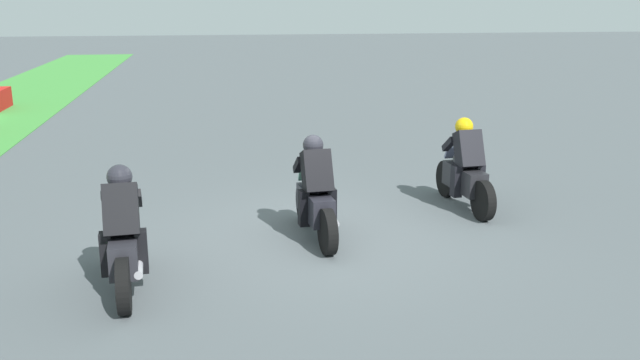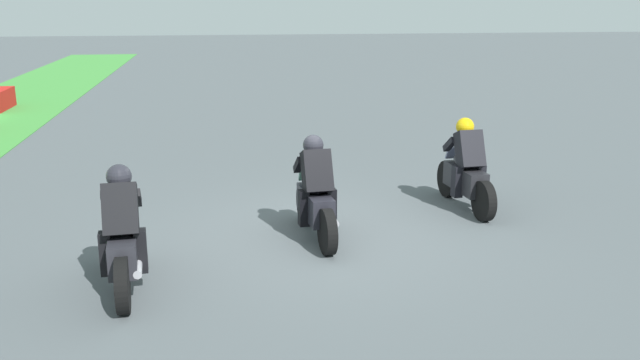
# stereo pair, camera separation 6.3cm
# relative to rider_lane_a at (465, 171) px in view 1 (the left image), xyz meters

# --- Properties ---
(ground_plane) EXTENTS (120.00, 120.00, 0.00)m
(ground_plane) POSITION_rel_rider_lane_a_xyz_m (-1.04, 2.58, -0.62)
(ground_plane) COLOR #4D5457
(rider_lane_a) EXTENTS (2.04, 0.55, 1.51)m
(rider_lane_a) POSITION_rel_rider_lane_a_xyz_m (0.00, 0.00, 0.00)
(rider_lane_a) COLOR black
(rider_lane_a) RESTS_ON ground_plane
(rider_lane_b) EXTENTS (2.04, 0.56, 1.51)m
(rider_lane_b) POSITION_rel_rider_lane_a_xyz_m (-1.06, 2.68, 0.00)
(rider_lane_b) COLOR black
(rider_lane_b) RESTS_ON ground_plane
(rider_lane_c) EXTENTS (2.04, 0.55, 1.51)m
(rider_lane_c) POSITION_rel_rider_lane_a_xyz_m (-2.48, 5.22, 0.00)
(rider_lane_c) COLOR black
(rider_lane_c) RESTS_ON ground_plane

